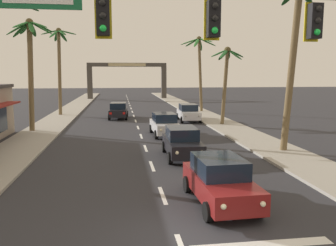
{
  "coord_description": "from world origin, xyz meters",
  "views": [
    {
      "loc": [
        -1.59,
        -9.13,
        4.63
      ],
      "look_at": [
        0.82,
        8.0,
        2.2
      ],
      "focal_mm": 37.26,
      "sensor_mm": 36.0,
      "label": 1
    }
  ],
  "objects_px": {
    "sedan_third_in_queue": "(182,142)",
    "sedan_parked_nearest_kerb": "(188,112)",
    "palm_right_second": "(295,40)",
    "palm_left_third": "(30,55)",
    "town_gateway_arch": "(127,76)",
    "traffic_signal_mast": "(281,45)",
    "sedan_oncoming_far": "(118,110)",
    "palm_right_third": "(226,70)",
    "palm_left_farthest": "(59,57)",
    "sedan_lead_at_stop_bar": "(220,180)",
    "palm_right_farthest": "(199,59)",
    "sedan_fifth_in_queue": "(165,124)"
  },
  "relations": [
    {
      "from": "sedan_third_in_queue",
      "to": "sedan_parked_nearest_kerb",
      "type": "bearing_deg",
      "value": 77.35
    },
    {
      "from": "palm_right_second",
      "to": "sedan_third_in_queue",
      "type": "bearing_deg",
      "value": -176.5
    },
    {
      "from": "sedan_parked_nearest_kerb",
      "to": "palm_right_second",
      "type": "distance_m",
      "value": 15.91
    },
    {
      "from": "palm_left_third",
      "to": "town_gateway_arch",
      "type": "xyz_separation_m",
      "value": [
        8.39,
        36.86,
        -1.8
      ]
    },
    {
      "from": "traffic_signal_mast",
      "to": "palm_right_second",
      "type": "bearing_deg",
      "value": 60.78
    },
    {
      "from": "town_gateway_arch",
      "to": "sedan_oncoming_far",
      "type": "bearing_deg",
      "value": -93.32
    },
    {
      "from": "sedan_third_in_queue",
      "to": "sedan_oncoming_far",
      "type": "height_order",
      "value": "same"
    },
    {
      "from": "traffic_signal_mast",
      "to": "sedan_third_in_queue",
      "type": "xyz_separation_m",
      "value": [
        -0.85,
        9.89,
        -4.55
      ]
    },
    {
      "from": "sedan_oncoming_far",
      "to": "palm_right_third",
      "type": "relative_size",
      "value": 0.64
    },
    {
      "from": "traffic_signal_mast",
      "to": "palm_left_farthest",
      "type": "xyz_separation_m",
      "value": [
        -10.72,
        31.12,
        1.04
      ]
    },
    {
      "from": "sedan_third_in_queue",
      "to": "town_gateway_arch",
      "type": "xyz_separation_m",
      "value": [
        -1.86,
        46.86,
        3.48
      ]
    },
    {
      "from": "sedan_parked_nearest_kerb",
      "to": "palm_left_third",
      "type": "relative_size",
      "value": 0.5
    },
    {
      "from": "sedan_third_in_queue",
      "to": "palm_left_farthest",
      "type": "xyz_separation_m",
      "value": [
        -9.87,
        21.23,
        5.59
      ]
    },
    {
      "from": "sedan_third_in_queue",
      "to": "palm_right_second",
      "type": "distance_m",
      "value": 8.75
    },
    {
      "from": "traffic_signal_mast",
      "to": "sedan_oncoming_far",
      "type": "distance_m",
      "value": 28.48
    },
    {
      "from": "palm_left_third",
      "to": "palm_right_second",
      "type": "xyz_separation_m",
      "value": [
        16.86,
        -9.59,
        0.43
      ]
    },
    {
      "from": "palm_left_farthest",
      "to": "sedan_third_in_queue",
      "type": "bearing_deg",
      "value": -65.07
    },
    {
      "from": "sedan_lead_at_stop_bar",
      "to": "palm_left_third",
      "type": "distance_m",
      "value": 20.7
    },
    {
      "from": "palm_left_farthest",
      "to": "palm_right_farthest",
      "type": "height_order",
      "value": "palm_left_farthest"
    },
    {
      "from": "sedan_parked_nearest_kerb",
      "to": "palm_left_third",
      "type": "distance_m",
      "value": 15.37
    },
    {
      "from": "sedan_lead_at_stop_bar",
      "to": "sedan_third_in_queue",
      "type": "relative_size",
      "value": 1.01
    },
    {
      "from": "sedan_lead_at_stop_bar",
      "to": "sedan_parked_nearest_kerb",
      "type": "distance_m",
      "value": 22.28
    },
    {
      "from": "palm_left_third",
      "to": "sedan_lead_at_stop_bar",
      "type": "bearing_deg",
      "value": -58.97
    },
    {
      "from": "sedan_parked_nearest_kerb",
      "to": "palm_right_third",
      "type": "distance_m",
      "value": 5.96
    },
    {
      "from": "sedan_lead_at_stop_bar",
      "to": "palm_right_second",
      "type": "height_order",
      "value": "palm_right_second"
    },
    {
      "from": "town_gateway_arch",
      "to": "palm_right_farthest",
      "type": "bearing_deg",
      "value": -71.5
    },
    {
      "from": "sedan_fifth_in_queue",
      "to": "palm_left_farthest",
      "type": "bearing_deg",
      "value": 124.87
    },
    {
      "from": "palm_right_farthest",
      "to": "sedan_third_in_queue",
      "type": "bearing_deg",
      "value": -105.31
    },
    {
      "from": "sedan_fifth_in_queue",
      "to": "sedan_parked_nearest_kerb",
      "type": "xyz_separation_m",
      "value": [
        3.4,
        7.74,
        0.0
      ]
    },
    {
      "from": "sedan_oncoming_far",
      "to": "sedan_lead_at_stop_bar",
      "type": "bearing_deg",
      "value": -81.78
    },
    {
      "from": "palm_right_second",
      "to": "palm_right_third",
      "type": "height_order",
      "value": "palm_right_second"
    },
    {
      "from": "sedan_oncoming_far",
      "to": "palm_right_third",
      "type": "height_order",
      "value": "palm_right_third"
    },
    {
      "from": "palm_left_third",
      "to": "palm_right_third",
      "type": "xyz_separation_m",
      "value": [
        16.33,
        1.58,
        -1.14
      ]
    },
    {
      "from": "sedan_parked_nearest_kerb",
      "to": "palm_right_third",
      "type": "bearing_deg",
      "value": -50.4
    },
    {
      "from": "sedan_lead_at_stop_bar",
      "to": "palm_left_farthest",
      "type": "bearing_deg",
      "value": 109.3
    },
    {
      "from": "sedan_lead_at_stop_bar",
      "to": "sedan_third_in_queue",
      "type": "xyz_separation_m",
      "value": [
        -0.07,
        7.15,
        0.0
      ]
    },
    {
      "from": "sedan_parked_nearest_kerb",
      "to": "palm_left_farthest",
      "type": "distance_m",
      "value": 15.68
    },
    {
      "from": "palm_right_second",
      "to": "traffic_signal_mast",
      "type": "bearing_deg",
      "value": -119.22
    },
    {
      "from": "traffic_signal_mast",
      "to": "sedan_oncoming_far",
      "type": "bearing_deg",
      "value": 99.0
    },
    {
      "from": "traffic_signal_mast",
      "to": "sedan_parked_nearest_kerb",
      "type": "height_order",
      "value": "traffic_signal_mast"
    },
    {
      "from": "sedan_lead_at_stop_bar",
      "to": "sedan_fifth_in_queue",
      "type": "xyz_separation_m",
      "value": [
        -0.13,
        14.3,
        0.0
      ]
    },
    {
      "from": "palm_right_farthest",
      "to": "palm_left_third",
      "type": "bearing_deg",
      "value": -142.31
    },
    {
      "from": "sedan_parked_nearest_kerb",
      "to": "palm_right_third",
      "type": "xyz_separation_m",
      "value": [
        2.74,
        -3.31,
        4.13
      ]
    },
    {
      "from": "traffic_signal_mast",
      "to": "town_gateway_arch",
      "type": "xyz_separation_m",
      "value": [
        -2.71,
        56.75,
        -1.07
      ]
    },
    {
      "from": "sedan_oncoming_far",
      "to": "palm_left_third",
      "type": "relative_size",
      "value": 0.51
    },
    {
      "from": "sedan_oncoming_far",
      "to": "palm_right_third",
      "type": "bearing_deg",
      "value": -33.21
    },
    {
      "from": "sedan_oncoming_far",
      "to": "palm_right_second",
      "type": "xyz_separation_m",
      "value": [
        10.16,
        -17.47,
        5.71
      ]
    },
    {
      "from": "sedan_oncoming_far",
      "to": "town_gateway_arch",
      "type": "bearing_deg",
      "value": 86.68
    },
    {
      "from": "palm_right_second",
      "to": "palm_right_third",
      "type": "relative_size",
      "value": 1.39
    },
    {
      "from": "sedan_lead_at_stop_bar",
      "to": "sedan_fifth_in_queue",
      "type": "bearing_deg",
      "value": 90.5
    }
  ]
}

